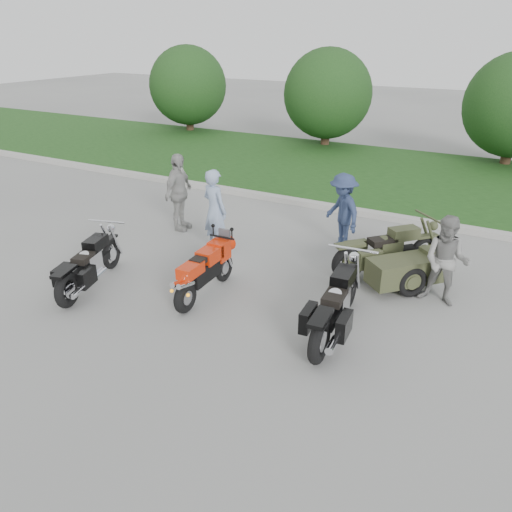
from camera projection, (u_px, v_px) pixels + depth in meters
The scene contains 13 objects.
ground at pixel (206, 302), 9.18m from camera, with size 80.00×80.00×0.00m, color gray.
curb at pixel (326, 206), 13.94m from camera, with size 60.00×0.30×0.15m, color #A4A19A.
grass_strip at pixel (370, 173), 17.26m from camera, with size 60.00×8.00×0.14m, color #2C5C1F.
tree_far_left at pixel (188, 86), 23.43m from camera, with size 3.60×3.60×4.00m.
tree_mid_left at pixel (328, 94), 20.37m from camera, with size 3.60×3.60×4.00m.
sportbike_red at pixel (204, 270), 9.17m from camera, with size 0.35×1.94×0.92m.
cruiser_left at pixel (88, 267), 9.52m from camera, with size 0.84×2.26×0.89m.
cruiser_right at pixel (335, 308), 8.01m from camera, with size 0.53×2.53×0.97m.
cruiser_sidecar at pixel (396, 263), 9.70m from camera, with size 2.09×2.26×0.96m.
person_stripe at pixel (215, 210), 11.04m from camera, with size 0.68×0.45×1.86m, color #8BA0BE.
person_grey at pixel (446, 261), 8.83m from camera, with size 0.81×0.63×1.67m, color gray.
person_denim at pixel (342, 212), 11.16m from camera, with size 1.12×0.65×1.74m, color navy.
person_back at pixel (179, 193), 12.17m from camera, with size 1.12×0.47×1.91m, color #9B9B96.
Camera 1 is at (4.67, -6.58, 4.57)m, focal length 35.00 mm.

